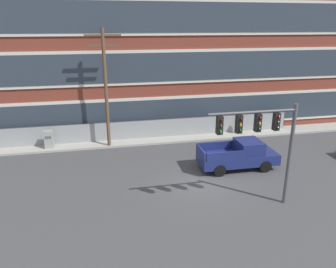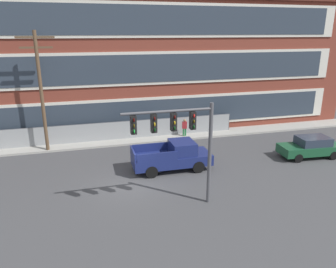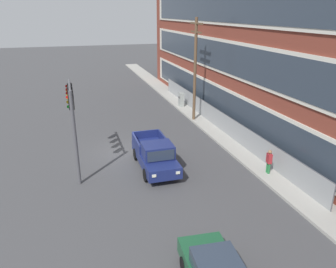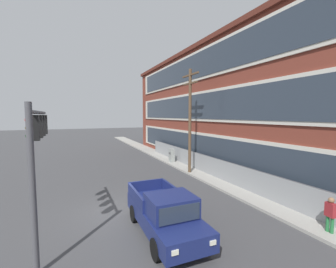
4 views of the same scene
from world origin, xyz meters
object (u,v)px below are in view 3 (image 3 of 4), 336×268
at_px(utility_pole_near_corner, 195,66).
at_px(pedestrian_near_cabinet, 269,161).
at_px(traffic_signal_mast, 72,109).
at_px(electrical_cabinet, 181,100).
at_px(pickup_truck_navy, 155,155).

distance_m(utility_pole_near_corner, pedestrian_near_cabinet, 12.08).
bearing_deg(pedestrian_near_cabinet, traffic_signal_mast, -109.38).
xyz_separation_m(traffic_signal_mast, utility_pole_near_corner, (-7.43, 10.68, 0.91)).
xyz_separation_m(traffic_signal_mast, electrical_cabinet, (-12.00, 11.03, -3.34)).
bearing_deg(electrical_cabinet, utility_pole_near_corner, -4.41).
bearing_deg(traffic_signal_mast, pedestrian_near_cabinet, 70.62).
relative_size(utility_pole_near_corner, electrical_cabinet, 5.75).
bearing_deg(pickup_truck_navy, traffic_signal_mast, -102.09).
distance_m(traffic_signal_mast, pedestrian_near_cabinet, 12.27).
height_order(utility_pole_near_corner, pedestrian_near_cabinet, utility_pole_near_corner).
bearing_deg(utility_pole_near_corner, pedestrian_near_cabinet, 2.55).
bearing_deg(pedestrian_near_cabinet, electrical_cabinet, -179.45).
distance_m(electrical_cabinet, pedestrian_near_cabinet, 15.94).
relative_size(traffic_signal_mast, utility_pole_near_corner, 0.61).
bearing_deg(pedestrian_near_cabinet, pickup_truck_navy, -114.43).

